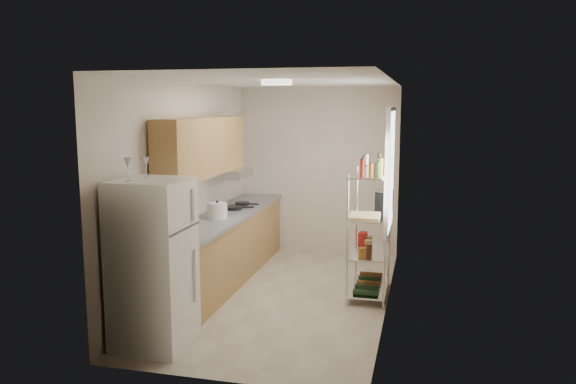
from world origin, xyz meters
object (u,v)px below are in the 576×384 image
refrigerator (153,264)px  frying_pan_large (233,208)px  cutting_board (364,216)px  rice_cooker (218,211)px  espresso_machine (384,200)px

refrigerator → frying_pan_large: refrigerator is taller
frying_pan_large → cutting_board: (1.88, -0.69, 0.11)m
rice_cooker → refrigerator: bearing=-88.9°
refrigerator → rice_cooker: refrigerator is taller
frying_pan_large → cutting_board: 2.01m
rice_cooker → frying_pan_large: 0.65m
refrigerator → espresso_machine: bearing=48.7°
cutting_board → espresso_machine: (0.19, 0.51, 0.11)m
rice_cooker → cutting_board: rice_cooker is taller
refrigerator → rice_cooker: bearing=91.1°
rice_cooker → frying_pan_large: size_ratio=0.99×
refrigerator → espresso_machine: (2.01, 2.29, 0.32)m
refrigerator → rice_cooker: size_ratio=6.58×
cutting_board → espresso_machine: espresso_machine is taller
rice_cooker → espresso_machine: espresso_machine is taller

